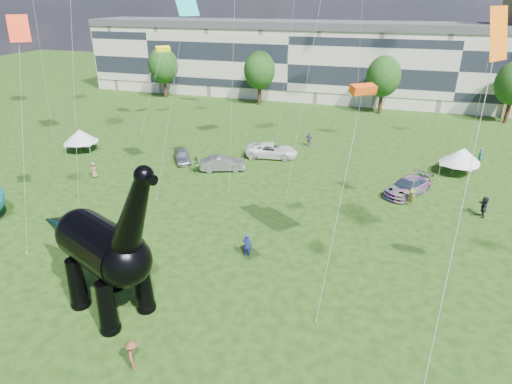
% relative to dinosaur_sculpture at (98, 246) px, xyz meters
% --- Properties ---
extents(ground, '(220.00, 220.00, 0.00)m').
position_rel_dinosaur_sculpture_xyz_m(ground, '(5.18, -0.20, -4.05)').
color(ground, '#16330C').
rests_on(ground, ground).
extents(terrace_row, '(78.00, 11.00, 12.00)m').
position_rel_dinosaur_sculpture_xyz_m(terrace_row, '(-2.82, 61.80, 1.95)').
color(terrace_row, beige).
rests_on(terrace_row, ground).
extents(tree_far_left, '(5.20, 5.20, 9.44)m').
position_rel_dinosaur_sculpture_xyz_m(tree_far_left, '(-24.82, 52.80, 2.24)').
color(tree_far_left, '#382314').
rests_on(tree_far_left, ground).
extents(tree_mid_left, '(5.20, 5.20, 9.44)m').
position_rel_dinosaur_sculpture_xyz_m(tree_mid_left, '(-6.82, 52.80, 2.24)').
color(tree_mid_left, '#382314').
rests_on(tree_mid_left, ground).
extents(tree_mid_right, '(5.20, 5.20, 9.44)m').
position_rel_dinosaur_sculpture_xyz_m(tree_mid_right, '(13.18, 52.80, 2.24)').
color(tree_mid_right, '#382314').
rests_on(tree_mid_right, ground).
extents(dinosaur_sculpture, '(12.74, 6.95, 10.72)m').
position_rel_dinosaur_sculpture_xyz_m(dinosaur_sculpture, '(0.00, 0.00, 0.00)').
color(dinosaur_sculpture, black).
rests_on(dinosaur_sculpture, ground).
extents(car_silver, '(3.60, 4.26, 1.38)m').
position_rel_dinosaur_sculpture_xyz_m(car_silver, '(-6.77, 23.49, -3.36)').
color(car_silver, '#AAAAAF').
rests_on(car_silver, ground).
extents(car_grey, '(5.03, 3.32, 1.57)m').
position_rel_dinosaur_sculpture_xyz_m(car_grey, '(-1.47, 22.44, -3.27)').
color(car_grey, gray).
rests_on(car_grey, ground).
extents(car_white, '(6.29, 3.58, 1.66)m').
position_rel_dinosaur_sculpture_xyz_m(car_white, '(2.39, 28.00, -3.22)').
color(car_white, white).
rests_on(car_white, ground).
extents(car_dark, '(4.83, 5.92, 1.61)m').
position_rel_dinosaur_sculpture_xyz_m(car_dark, '(17.32, 22.05, -3.24)').
color(car_dark, '#595960').
rests_on(car_dark, ground).
extents(gazebo_near, '(4.92, 4.92, 2.73)m').
position_rel_dinosaur_sculpture_xyz_m(gazebo_near, '(22.32, 28.96, -2.13)').
color(gazebo_near, silver).
rests_on(gazebo_near, ground).
extents(gazebo_far, '(4.27, 4.27, 2.46)m').
position_rel_dinosaur_sculpture_xyz_m(gazebo_far, '(22.81, 30.33, -2.32)').
color(gazebo_far, silver).
rests_on(gazebo_far, ground).
extents(gazebo_left, '(4.94, 4.94, 2.72)m').
position_rel_dinosaur_sculpture_xyz_m(gazebo_left, '(-19.84, 23.05, -2.14)').
color(gazebo_left, silver).
rests_on(gazebo_left, ground).
extents(visitors, '(45.64, 38.16, 1.85)m').
position_rel_dinosaur_sculpture_xyz_m(visitors, '(6.47, 18.01, -3.18)').
color(visitors, brown).
rests_on(visitors, ground).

